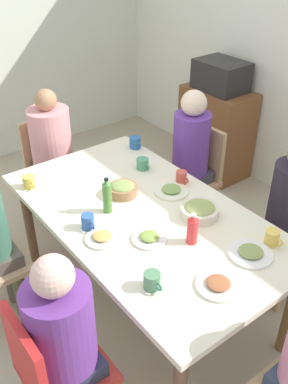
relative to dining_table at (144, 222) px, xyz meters
name	(u,v)px	position (x,y,z in m)	size (l,w,h in m)	color
ground_plane	(144,298)	(0.00, 0.00, -0.70)	(6.53, 6.53, 0.00)	tan
dining_table	(144,222)	(0.00, 0.00, 0.00)	(1.93, 1.08, 0.77)	beige
chair_3	(52,372)	(0.48, -0.92, -0.18)	(0.40, 0.40, 0.90)	red
person_3	(64,335)	(0.48, -0.83, 0.02)	(0.32, 0.32, 1.18)	#363C43
chair_4	(196,172)	(-0.48, 0.92, -0.18)	(0.40, 0.40, 0.90)	tan
person_4	(190,151)	(-0.48, 0.83, 0.04)	(0.30, 0.30, 1.24)	#3C4943
chair_5	(50,164)	(-1.34, 0.00, -0.18)	(0.40, 0.40, 0.90)	tan
person_5	(52,145)	(-1.26, 0.00, 0.04)	(0.34, 0.34, 1.21)	brown
plate_0	(171,190)	(-0.07, 0.28, 0.09)	(0.23, 0.23, 0.04)	silver
plate_1	(149,238)	(0.23, -0.14, 0.09)	(0.20, 0.20, 0.04)	white
plate_2	(102,238)	(0.07, -0.35, 0.09)	(0.20, 0.20, 0.04)	silver
plate_3	(251,253)	(0.67, 0.22, 0.09)	(0.24, 0.24, 0.04)	silver
plate_4	(218,285)	(0.73, -0.09, 0.09)	(0.23, 0.23, 0.04)	silver
bowl_0	(200,210)	(0.23, 0.25, 0.12)	(0.24, 0.24, 0.08)	beige
bowl_1	(123,189)	(-0.25, 0.01, 0.12)	(0.19, 0.19, 0.09)	#9C6F4C
cup_0	(143,164)	(-0.44, 0.32, 0.12)	(0.13, 0.09, 0.08)	#488E66
cup_1	(152,281)	(0.54, -0.36, 0.12)	(0.12, 0.09, 0.09)	#4F845A
cup_2	(29,182)	(-0.71, -0.44, 0.12)	(0.12, 0.08, 0.08)	#DCCA4D
cup_3	(181,177)	(-0.12, 0.42, 0.12)	(0.11, 0.07, 0.09)	#C34C3F
cup_4	(272,238)	(0.68, 0.38, 0.12)	(0.12, 0.08, 0.09)	#E7C253
cup_5	(88,222)	(-0.07, -0.36, 0.12)	(0.11, 0.08, 0.09)	#315FA1
cup_6	(135,143)	(-0.74, 0.47, 0.12)	(0.12, 0.09, 0.09)	#29609C
bottle_0	(192,229)	(0.40, 0.04, 0.17)	(0.06, 0.06, 0.20)	red
bottle_1	(107,196)	(-0.14, -0.17, 0.19)	(0.06, 0.06, 0.24)	#4F8537
side_cabinet	(216,132)	(-1.03, 1.71, -0.25)	(0.70, 0.44, 0.90)	brown
microwave	(221,76)	(-1.03, 1.71, 0.34)	(0.48, 0.36, 0.28)	black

